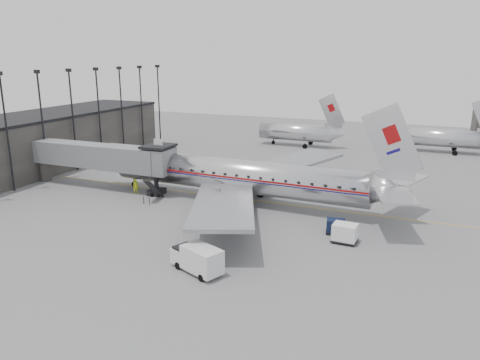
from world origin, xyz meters
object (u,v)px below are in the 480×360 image
object	(u,v)px
service_van	(197,258)
airliner	(241,176)
baggage_cart_navy	(336,226)
ramp_worker	(136,186)
baggage_cart_white	(345,233)

from	to	relation	value
service_van	airliner	bearing A→B (deg)	124.34
service_van	baggage_cart_navy	distance (m)	15.52
service_van	ramp_worker	world-z (taller)	service_van
service_van	baggage_cart_white	world-z (taller)	service_van
baggage_cart_white	baggage_cart_navy	bearing A→B (deg)	126.38
service_van	ramp_worker	size ratio (longest dim) A/B	2.68
service_van	baggage_cart_white	xyz separation A→B (m)	(10.09, 10.80, -0.23)
service_van	baggage_cart_navy	world-z (taller)	service_van
service_van	baggage_cart_white	size ratio (longest dim) A/B	2.13
airliner	baggage_cart_white	size ratio (longest dim) A/B	16.49
airliner	ramp_worker	size ratio (longest dim) A/B	20.73
service_van	baggage_cart_white	bearing A→B (deg)	70.04
service_van	baggage_cart_navy	size ratio (longest dim) A/B	2.46
baggage_cart_white	ramp_worker	distance (m)	28.30
airliner	baggage_cart_white	world-z (taller)	airliner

